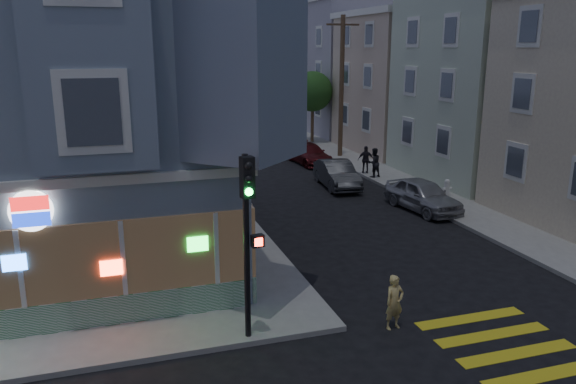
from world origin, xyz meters
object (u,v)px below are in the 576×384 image
street_tree_near (313,92)px  pedestrian_b (366,160)px  pedestrian_a (374,163)px  street_tree_far (282,85)px  fire_hydrant (447,187)px  parked_car_d (274,140)px  parked_car_b (337,174)px  parked_car_c (309,154)px  traffic_signal (248,218)px  running_child (394,302)px  parked_car_a (423,195)px  utility_pole (342,85)px

street_tree_near → pedestrian_b: bearing=-94.5°
pedestrian_a → street_tree_far: bearing=-104.6°
street_tree_far → fire_hydrant: size_ratio=6.26×
street_tree_near → parked_car_d: bearing=-150.8°
parked_car_b → parked_car_c: 6.35m
street_tree_far → parked_car_b: size_ratio=1.24×
traffic_signal → fire_hydrant: traffic_signal is taller
pedestrian_b → parked_car_d: pedestrian_b is taller
pedestrian_b → parked_car_d: size_ratio=0.30×
running_child → fire_hydrant: 13.87m
street_tree_far → parked_car_b: 22.05m
running_child → pedestrian_b: pedestrian_b is taller
parked_car_a → parked_car_c: (-1.34, 11.51, -0.09)m
utility_pole → street_tree_far: bearing=89.2°
fire_hydrant → running_child: bearing=-128.4°
street_tree_near → parked_car_c: bearing=-111.5°
running_child → parked_car_a: 11.46m
running_child → street_tree_far: bearing=69.3°
parked_car_b → parked_car_d: (-0.08, 11.51, 0.03)m
pedestrian_b → traffic_signal: 19.74m
parked_car_c → traffic_signal: (-8.89, -20.60, 2.65)m
street_tree_far → parked_car_d: (-3.60, -10.01, -3.20)m
running_child → parked_car_c: bearing=68.0°
street_tree_far → parked_car_a: bearing=-93.2°
street_tree_near → parked_car_a: (-1.50, -18.73, -3.22)m
street_tree_far → fire_hydrant: 25.56m
parked_car_a → parked_car_d: bearing=90.6°
street_tree_far → parked_car_b: street_tree_far is taller
parked_car_d → fire_hydrant: bearing=-75.5°
running_child → parked_car_d: size_ratio=0.28×
street_tree_far → parked_car_a: 26.96m
parked_car_d → pedestrian_b: bearing=-75.1°
street_tree_near → traffic_signal: bearing=-112.9°
street_tree_far → traffic_signal: bearing=-108.1°
running_child → pedestrian_b: 18.15m
running_child → parked_car_d: (4.36, 26.19, 0.00)m
pedestrian_b → street_tree_far: bearing=-73.0°
street_tree_far → parked_car_a: (-1.50, -26.73, -3.22)m
parked_car_c → fire_hydrant: bearing=-75.2°
street_tree_far → parked_car_b: bearing=-99.3°
street_tree_near → street_tree_far: same height
parked_car_c → fire_hydrant: size_ratio=5.14×
pedestrian_b → fire_hydrant: (1.56, -5.86, -0.34)m
street_tree_far → pedestrian_a: street_tree_far is taller
fire_hydrant → parked_car_a: bearing=-147.3°
fire_hydrant → traffic_signal: bearing=-139.8°
parked_car_a → parked_car_b: 5.58m
street_tree_near → parked_car_b: 14.35m
street_tree_far → pedestrian_b: size_ratio=3.37×
pedestrian_a → parked_car_b: pedestrian_a is taller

